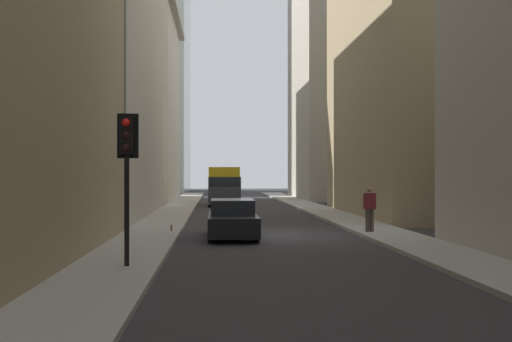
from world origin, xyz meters
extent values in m
plane|color=#302D30|center=(0.00, 0.00, 0.00)|extent=(135.00, 135.00, 0.00)
cube|color=#A8A399|center=(0.00, 4.50, 0.07)|extent=(90.00, 2.20, 0.14)
cube|color=#A8A399|center=(0.00, -4.50, 0.07)|extent=(90.00, 2.20, 0.14)
cube|color=#A8A091|center=(31.10, -10.60, 13.11)|extent=(13.89, 10.00, 26.23)
cube|color=#9E8966|center=(9.44, -10.60, 10.60)|extent=(14.50, 10.00, 21.20)
cube|color=beige|center=(28.26, 10.60, 9.16)|extent=(14.00, 10.00, 18.31)
cube|color=#A9A293|center=(28.26, 5.35, 15.91)|extent=(14.00, 0.50, 0.60)
cube|color=#B7B2A5|center=(9.51, 10.60, 9.03)|extent=(16.82, 10.00, 18.06)
cube|color=yellow|center=(21.36, 1.40, 1.54)|extent=(4.60, 2.25, 2.60)
cube|color=#38383D|center=(18.16, 1.40, 1.19)|extent=(1.90, 2.25, 1.90)
cube|color=black|center=(18.16, 1.40, 1.79)|extent=(1.92, 2.09, 0.64)
cylinder|color=black|center=(18.16, 0.41, 0.44)|extent=(0.88, 0.28, 0.88)
cylinder|color=black|center=(18.16, 2.38, 0.44)|extent=(0.88, 0.28, 0.88)
cylinder|color=black|center=(22.76, 0.41, 0.44)|extent=(0.88, 0.28, 0.88)
cylinder|color=black|center=(22.76, 2.38, 0.44)|extent=(0.88, 0.28, 0.88)
cube|color=black|center=(-0.90, 1.40, 0.53)|extent=(4.30, 1.78, 0.70)
cube|color=black|center=(-0.70, 1.40, 1.15)|extent=(2.10, 1.58, 0.54)
cylinder|color=black|center=(-2.25, 0.62, 0.32)|extent=(0.64, 0.22, 0.64)
cylinder|color=black|center=(-2.25, 2.18, 0.32)|extent=(0.64, 0.22, 0.64)
cylinder|color=black|center=(0.45, 0.62, 0.32)|extent=(0.64, 0.22, 0.64)
cylinder|color=black|center=(0.45, 2.18, 0.32)|extent=(0.64, 0.22, 0.64)
cylinder|color=black|center=(-7.99, 4.18, 1.50)|extent=(0.12, 0.12, 2.72)
cube|color=black|center=(-7.99, 4.18, 3.31)|extent=(0.28, 0.32, 0.90)
cube|color=black|center=(-7.83, 4.18, 3.31)|extent=(0.03, 0.52, 1.10)
sphere|color=red|center=(-8.15, 4.18, 3.61)|extent=(0.20, 0.20, 0.20)
sphere|color=black|center=(-8.15, 4.18, 3.31)|extent=(0.20, 0.20, 0.20)
sphere|color=black|center=(-8.15, 4.18, 3.01)|extent=(0.20, 0.20, 0.20)
cylinder|color=#473D33|center=(-0.38, -3.98, 0.58)|extent=(0.16, 0.16, 0.87)
cylinder|color=#473D33|center=(-0.38, -3.81, 0.58)|extent=(0.16, 0.16, 0.87)
cube|color=maroon|center=(-0.38, -3.90, 1.32)|extent=(0.26, 0.44, 0.61)
sphere|color=#936B4C|center=(-0.38, -3.90, 1.77)|extent=(0.22, 0.22, 0.22)
cylinder|color=brown|center=(0.44, 3.74, 0.24)|extent=(0.07, 0.07, 0.20)
cylinder|color=brown|center=(0.44, 3.74, 0.38)|extent=(0.03, 0.03, 0.07)
camera|label=1|loc=(-22.06, 2.03, 2.39)|focal=40.18mm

